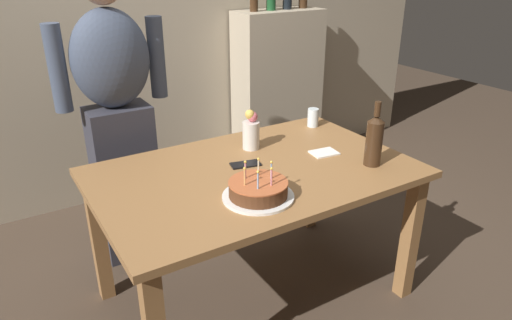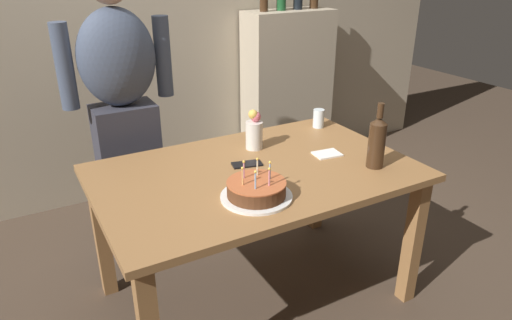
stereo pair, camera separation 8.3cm
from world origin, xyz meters
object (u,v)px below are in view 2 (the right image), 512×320
object	(u,v)px
birthday_cake	(256,190)
flower_vase	(254,131)
wine_bottle	(377,141)
napkin_stack	(327,154)
person_man_bearded	(124,113)
cell_phone	(247,164)
water_glass_near	(319,118)

from	to	relation	value
birthday_cake	flower_vase	world-z (taller)	flower_vase
birthday_cake	wine_bottle	bearing A→B (deg)	-0.24
napkin_stack	person_man_bearded	bearing A→B (deg)	137.12
cell_phone	person_man_bearded	xyz separation A→B (m)	(-0.41, 0.68, 0.13)
birthday_cake	napkin_stack	distance (m)	0.58
birthday_cake	napkin_stack	xyz separation A→B (m)	(0.54, 0.22, -0.03)
birthday_cake	wine_bottle	world-z (taller)	wine_bottle
napkin_stack	wine_bottle	bearing A→B (deg)	-64.02
water_glass_near	napkin_stack	bearing A→B (deg)	-119.79
cell_phone	person_man_bearded	size ratio (longest dim) A/B	0.09
wine_bottle	napkin_stack	distance (m)	0.28
wine_bottle	person_man_bearded	xyz separation A→B (m)	(-0.94, 0.99, 0.00)
water_glass_near	wine_bottle	world-z (taller)	wine_bottle
flower_vase	person_man_bearded	xyz separation A→B (m)	(-0.54, 0.51, 0.04)
cell_phone	flower_vase	xyz separation A→B (m)	(0.13, 0.17, 0.09)
birthday_cake	person_man_bearded	distance (m)	1.04
napkin_stack	birthday_cake	bearing A→B (deg)	-157.42
wine_bottle	person_man_bearded	world-z (taller)	person_man_bearded
napkin_stack	water_glass_near	bearing A→B (deg)	60.21
wine_bottle	water_glass_near	bearing A→B (deg)	80.78
napkin_stack	cell_phone	bearing A→B (deg)	167.95
napkin_stack	person_man_bearded	xyz separation A→B (m)	(-0.83, 0.77, 0.13)
flower_vase	person_man_bearded	world-z (taller)	person_man_bearded
wine_bottle	flower_vase	size ratio (longest dim) A/B	1.50
water_glass_near	napkin_stack	world-z (taller)	water_glass_near
flower_vase	person_man_bearded	bearing A→B (deg)	136.79
water_glass_near	flower_vase	bearing A→B (deg)	-168.23
birthday_cake	flower_vase	distance (m)	0.55
cell_phone	napkin_stack	xyz separation A→B (m)	(0.42, -0.09, 0.00)
cell_phone	flower_vase	world-z (taller)	flower_vase
flower_vase	napkin_stack	bearing A→B (deg)	-42.26
birthday_cake	cell_phone	world-z (taller)	birthday_cake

